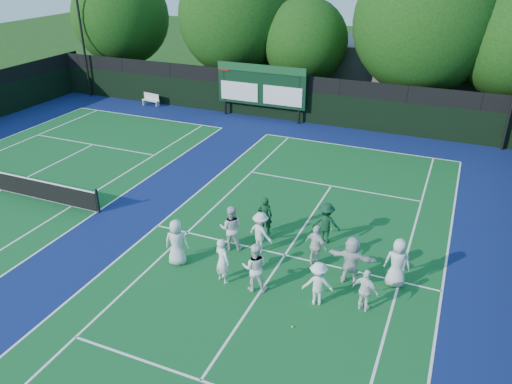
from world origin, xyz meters
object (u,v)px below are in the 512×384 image
at_px(scoreboard, 261,86).
at_px(tennis_net, 0,180).
at_px(bench, 151,99).
at_px(coach_left, 265,216).

bearing_deg(scoreboard, tennis_net, -115.60).
distance_m(tennis_net, bench, 14.42).
xyz_separation_m(tennis_net, coach_left, (12.73, 1.16, 0.30)).
xyz_separation_m(scoreboard, tennis_net, (-6.99, -14.59, -1.70)).
distance_m(scoreboard, coach_left, 14.67).
bearing_deg(coach_left, bench, -61.72).
bearing_deg(coach_left, scoreboard, -85.38).
relative_size(tennis_net, coach_left, 7.14).
xyz_separation_m(scoreboard, coach_left, (5.74, -13.42, -1.40)).
relative_size(tennis_net, bench, 8.02).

